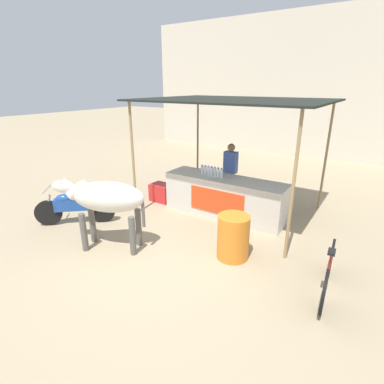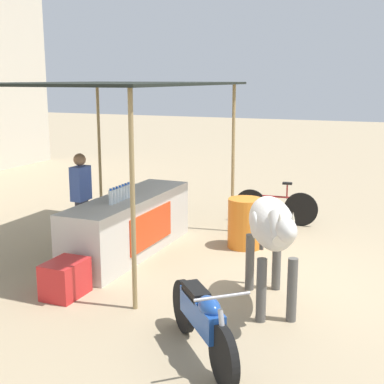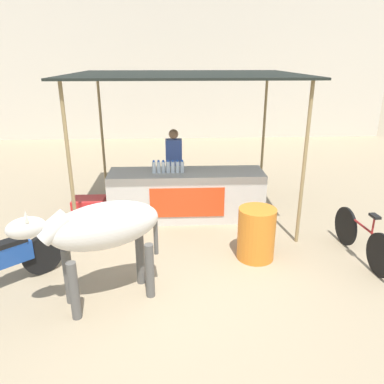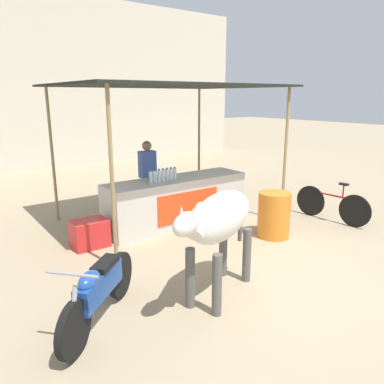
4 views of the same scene
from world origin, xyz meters
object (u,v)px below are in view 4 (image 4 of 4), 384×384
(stall_counter, at_px, (177,201))
(water_barrel, at_px, (274,215))
(cow, at_px, (219,221))
(motorcycle_parked, at_px, (99,290))
(vendor_behind_counter, at_px, (148,179))
(bicycle_leaning, at_px, (332,205))
(cooler_box, at_px, (90,234))

(stall_counter, relative_size, water_barrel, 3.54)
(cow, bearing_deg, motorcycle_parked, 168.25)
(vendor_behind_counter, height_order, bicycle_leaning, vendor_behind_counter)
(motorcycle_parked, xyz_separation_m, bicycle_leaning, (5.39, 0.60, -0.08))
(cow, bearing_deg, water_barrel, 24.65)
(motorcycle_parked, bearing_deg, stall_counter, 41.46)
(stall_counter, height_order, vendor_behind_counter, vendor_behind_counter)
(cooler_box, bearing_deg, motorcycle_parked, -108.75)
(stall_counter, xyz_separation_m, motorcycle_parked, (-2.67, -2.36, -0.05))
(bicycle_leaning, bearing_deg, motorcycle_parked, -173.69)
(cow, distance_m, bicycle_leaning, 4.05)
(bicycle_leaning, bearing_deg, cooler_box, 160.20)
(stall_counter, distance_m, cow, 2.96)
(cooler_box, height_order, bicycle_leaning, bicycle_leaning)
(motorcycle_parked, bearing_deg, vendor_behind_counter, 51.99)
(motorcycle_parked, height_order, bicycle_leaning, motorcycle_parked)
(cow, height_order, motorcycle_parked, cow)
(cooler_box, bearing_deg, vendor_behind_counter, 27.08)
(vendor_behind_counter, xyz_separation_m, water_barrel, (1.28, -2.41, -0.43))
(vendor_behind_counter, xyz_separation_m, bicycle_leaning, (2.96, -2.51, -0.50))
(cooler_box, relative_size, water_barrel, 0.71)
(vendor_behind_counter, height_order, cooler_box, vendor_behind_counter)
(water_barrel, bearing_deg, stall_counter, 122.37)
(cooler_box, xyz_separation_m, bicycle_leaning, (4.62, -1.66, 0.11))
(stall_counter, distance_m, bicycle_leaning, 3.24)
(vendor_behind_counter, bearing_deg, motorcycle_parked, -128.01)
(vendor_behind_counter, relative_size, cow, 0.91)
(stall_counter, height_order, bicycle_leaning, stall_counter)
(vendor_behind_counter, relative_size, cooler_box, 2.75)
(water_barrel, xyz_separation_m, cow, (-2.21, -1.01, 0.61))
(cow, height_order, bicycle_leaning, cow)
(stall_counter, height_order, motorcycle_parked, stall_counter)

